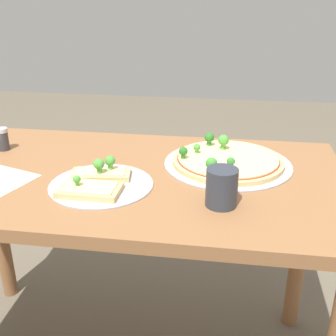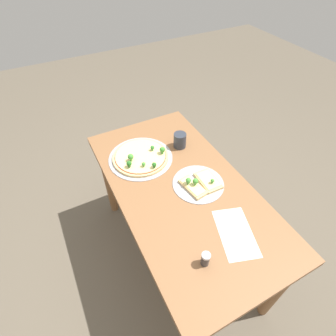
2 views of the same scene
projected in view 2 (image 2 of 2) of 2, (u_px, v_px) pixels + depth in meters
name	position (u px, v px, depth m)	size (l,w,h in m)	color
ground_plane	(178.00, 252.00, 2.00)	(8.00, 8.00, 0.00)	brown
dining_table	(181.00, 199.00, 1.53)	(1.34, 0.70, 0.76)	brown
pizza_tray_whole	(141.00, 157.00, 1.61)	(0.40, 0.40, 0.07)	#A3A3A8
pizza_tray_slice	(200.00, 183.00, 1.46)	(0.29, 0.29, 0.07)	#A3A3A8
drinking_cup	(180.00, 140.00, 1.67)	(0.08, 0.08, 0.10)	#2D333D
condiment_shaker	(205.00, 259.00, 1.12)	(0.04, 0.04, 0.08)	#333338
paper_menu	(236.00, 233.00, 1.25)	(0.28, 0.16, 0.00)	silver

